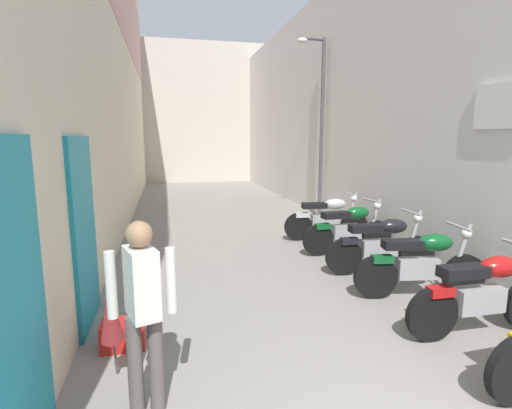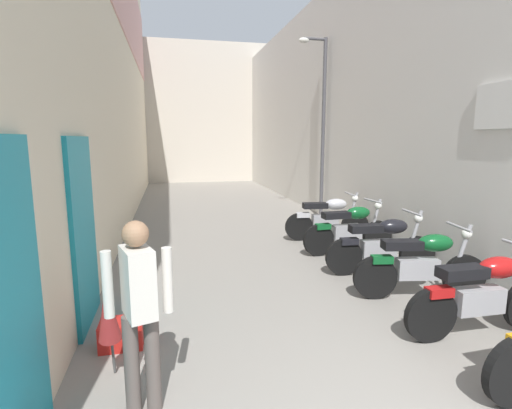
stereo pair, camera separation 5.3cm
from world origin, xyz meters
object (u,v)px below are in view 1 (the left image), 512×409
(motorcycle_sixth, at_px, (327,217))
(street_lamp, at_px, (319,116))
(motorcycle_fifth, at_px, (349,228))
(umbrella_leaning, at_px, (110,314))
(motorcycle_third, at_px, (422,262))
(motorcycle_second, at_px, (484,292))
(plastic_crate, at_px, (123,334))
(pedestrian_by_doorway, at_px, (143,304))
(motorcycle_fourth, at_px, (382,243))

(motorcycle_sixth, relative_size, street_lamp, 0.39)
(motorcycle_fifth, xyz_separation_m, umbrella_leaning, (-3.88, -3.29, 0.18))
(motorcycle_fifth, xyz_separation_m, motorcycle_sixth, (-0.00, 1.04, 0.00))
(umbrella_leaning, bearing_deg, motorcycle_third, 15.91)
(motorcycle_second, height_order, umbrella_leaning, motorcycle_second)
(motorcycle_second, height_order, motorcycle_sixth, same)
(plastic_crate, distance_m, street_lamp, 7.99)
(motorcycle_third, height_order, motorcycle_sixth, same)
(motorcycle_fifth, relative_size, street_lamp, 0.39)
(pedestrian_by_doorway, xyz_separation_m, umbrella_leaning, (-0.30, 0.41, -0.24))
(motorcycle_fifth, bearing_deg, plastic_crate, -145.96)
(motorcycle_fourth, bearing_deg, motorcycle_sixth, 90.00)
(motorcycle_third, distance_m, street_lamp, 6.05)
(street_lamp, bearing_deg, motorcycle_sixth, -106.76)
(motorcycle_third, xyz_separation_m, motorcycle_sixth, (0.00, 3.22, 0.00))
(motorcycle_second, relative_size, street_lamp, 0.39)
(motorcycle_fourth, relative_size, pedestrian_by_doorway, 1.18)
(street_lamp, bearing_deg, motorcycle_fourth, -98.79)
(motorcycle_fifth, bearing_deg, motorcycle_sixth, 90.00)
(motorcycle_second, bearing_deg, motorcycle_third, 90.01)
(motorcycle_second, distance_m, umbrella_leaning, 3.89)
(motorcycle_third, xyz_separation_m, pedestrian_by_doorway, (-3.58, -1.52, 0.42))
(motorcycle_third, bearing_deg, motorcycle_second, -89.99)
(pedestrian_by_doorway, bearing_deg, motorcycle_fourth, 35.25)
(motorcycle_sixth, bearing_deg, pedestrian_by_doorway, -127.07)
(pedestrian_by_doorway, height_order, plastic_crate, pedestrian_by_doorway)
(pedestrian_by_doorway, distance_m, street_lamp, 8.48)
(motorcycle_fourth, distance_m, umbrella_leaning, 4.43)
(motorcycle_fourth, bearing_deg, motorcycle_second, -90.00)
(motorcycle_fourth, distance_m, street_lamp, 5.13)
(street_lamp, bearing_deg, motorcycle_second, -96.04)
(motorcycle_second, bearing_deg, motorcycle_fourth, 90.00)
(umbrella_leaning, relative_size, street_lamp, 0.20)
(motorcycle_fifth, relative_size, umbrella_leaning, 1.92)
(motorcycle_sixth, distance_m, street_lamp, 3.34)
(motorcycle_second, height_order, motorcycle_fourth, same)
(motorcycle_sixth, xyz_separation_m, plastic_crate, (-3.87, -3.66, -0.36))
(motorcycle_fourth, bearing_deg, street_lamp, 81.21)
(pedestrian_by_doorway, distance_m, umbrella_leaning, 0.56)
(plastic_crate, bearing_deg, motorcycle_sixth, 43.37)
(motorcycle_fifth, relative_size, motorcycle_sixth, 1.00)
(motorcycle_fourth, xyz_separation_m, plastic_crate, (-3.87, -1.45, -0.36))
(street_lamp, bearing_deg, motorcycle_third, -97.20)
(pedestrian_by_doorway, height_order, umbrella_leaning, pedestrian_by_doorway)
(umbrella_leaning, bearing_deg, motorcycle_sixth, 48.11)
(motorcycle_second, height_order, plastic_crate, motorcycle_second)
(motorcycle_fifth, height_order, umbrella_leaning, motorcycle_fifth)
(street_lamp, bearing_deg, pedestrian_by_doorway, -121.21)
(motorcycle_third, bearing_deg, plastic_crate, -173.59)
(motorcycle_third, height_order, motorcycle_fifth, same)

